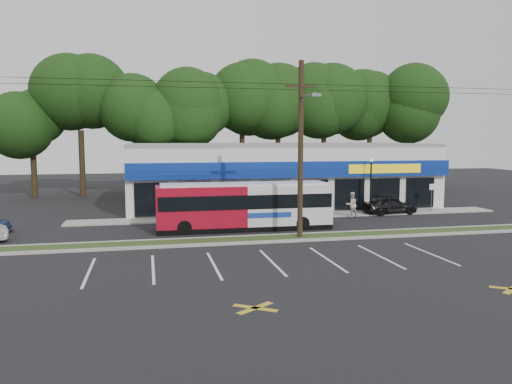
{
  "coord_description": "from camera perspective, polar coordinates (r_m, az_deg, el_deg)",
  "views": [
    {
      "loc": [
        -5.45,
        -25.92,
        5.67
      ],
      "look_at": [
        1.31,
        5.0,
        2.31
      ],
      "focal_mm": 35.0,
      "sensor_mm": 36.0,
      "label": 1
    }
  ],
  "objects": [
    {
      "name": "ground",
      "position": [
        27.09,
        -0.44,
        -6.02
      ],
      "size": [
        120.0,
        120.0,
        0.0
      ],
      "primitive_type": "plane",
      "color": "black",
      "rests_on": "ground"
    },
    {
      "name": "grass_strip",
      "position": [
        28.03,
        -0.86,
        -5.48
      ],
      "size": [
        40.0,
        1.6,
        0.12
      ],
      "primitive_type": "cube",
      "color": "#293E19",
      "rests_on": "ground"
    },
    {
      "name": "curb_south",
      "position": [
        27.22,
        -0.51,
        -5.81
      ],
      "size": [
        40.0,
        0.25,
        0.14
      ],
      "primitive_type": "cube",
      "color": "#9E9E93",
      "rests_on": "ground"
    },
    {
      "name": "curb_north",
      "position": [
        28.85,
        -1.2,
        -5.13
      ],
      "size": [
        40.0,
        0.25,
        0.14
      ],
      "primitive_type": "cube",
      "color": "#9E9E93",
      "rests_on": "ground"
    },
    {
      "name": "sidewalk",
      "position": [
        36.88,
        4.29,
        -2.71
      ],
      "size": [
        32.0,
        2.2,
        0.1
      ],
      "primitive_type": "cube",
      "color": "#9E9E93",
      "rests_on": "ground"
    },
    {
      "name": "strip_mall",
      "position": [
        43.35,
        2.34,
        2.07
      ],
      "size": [
        25.0,
        12.55,
        5.3
      ],
      "color": "silver",
      "rests_on": "ground"
    },
    {
      "name": "utility_pole",
      "position": [
        28.1,
        4.84,
        5.52
      ],
      "size": [
        50.0,
        2.77,
        10.0
      ],
      "color": "black",
      "rests_on": "ground"
    },
    {
      "name": "lamp_post",
      "position": [
        38.54,
        12.99,
        1.45
      ],
      "size": [
        0.3,
        0.3,
        4.25
      ],
      "color": "black",
      "rests_on": "ground"
    },
    {
      "name": "sign_post",
      "position": [
        40.83,
        19.45,
        -0.06
      ],
      "size": [
        0.45,
        0.1,
        2.23
      ],
      "color": "#59595E",
      "rests_on": "ground"
    },
    {
      "name": "tree_line",
      "position": [
        52.84,
        -2.03,
        9.05
      ],
      "size": [
        46.76,
        6.76,
        11.83
      ],
      "color": "black",
      "rests_on": "ground"
    },
    {
      "name": "metrobus",
      "position": [
        31.26,
        -1.32,
        -1.49
      ],
      "size": [
        10.99,
        2.42,
        2.95
      ],
      "rotation": [
        0.0,
        0.0,
        -0.01
      ],
      "color": "#A10C20",
      "rests_on": "ground"
    },
    {
      "name": "car_dark",
      "position": [
        39.11,
        15.02,
        -1.43
      ],
      "size": [
        4.26,
        2.0,
        1.41
      ],
      "primitive_type": "imported",
      "rotation": [
        0.0,
        0.0,
        1.65
      ],
      "color": "black",
      "rests_on": "ground"
    },
    {
      "name": "pedestrian_a",
      "position": [
        37.13,
        8.37,
        -1.48
      ],
      "size": [
        0.71,
        0.59,
        1.67
      ],
      "primitive_type": "imported",
      "rotation": [
        0.0,
        0.0,
        3.51
      ],
      "color": "silver",
      "rests_on": "ground"
    },
    {
      "name": "pedestrian_b",
      "position": [
        36.87,
        10.86,
        -1.44
      ],
      "size": [
        1.0,
        0.84,
        1.85
      ],
      "primitive_type": "imported",
      "rotation": [
        0.0,
        0.0,
        3.31
      ],
      "color": "beige",
      "rests_on": "ground"
    }
  ]
}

